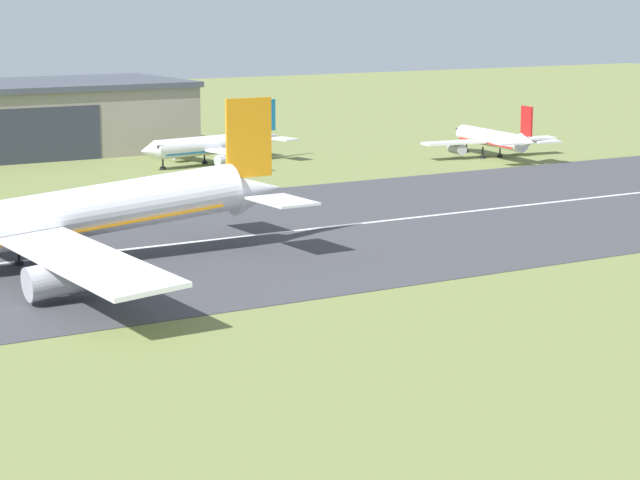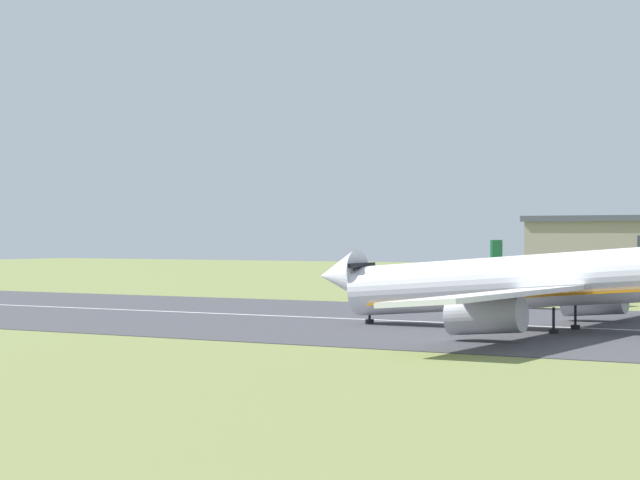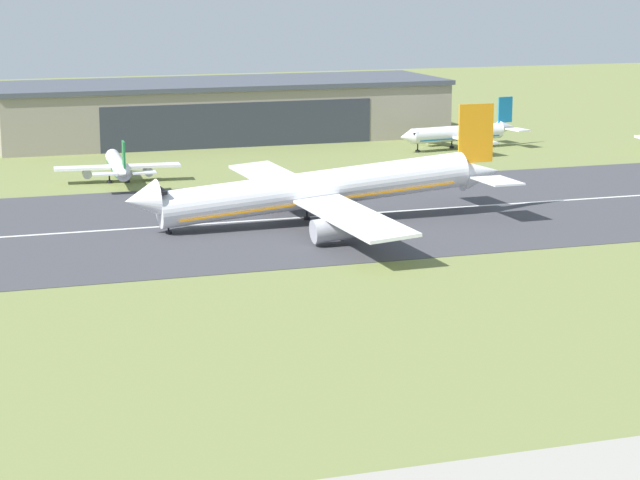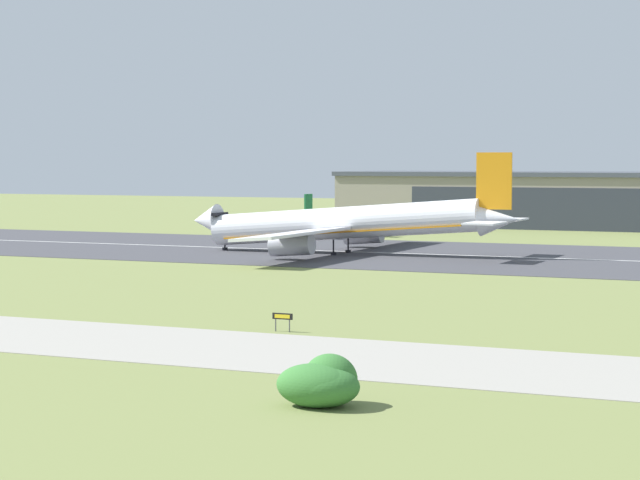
{
  "view_description": "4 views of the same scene",
  "coord_description": "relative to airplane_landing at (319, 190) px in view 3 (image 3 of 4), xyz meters",
  "views": [
    {
      "loc": [
        -54.27,
        11.81,
        24.7
      ],
      "look_at": [
        -7.97,
        87.62,
        7.46
      ],
      "focal_mm": 70.0,
      "sensor_mm": 36.0,
      "label": 1
    },
    {
      "loc": [
        19.36,
        17.26,
        8.45
      ],
      "look_at": [
        -27.6,
        94.88,
        8.12
      ],
      "focal_mm": 70.0,
      "sensor_mm": 36.0,
      "label": 2
    },
    {
      "loc": [
        -69.68,
        -30.08,
        32.2
      ],
      "look_at": [
        -28.73,
        89.7,
        5.03
      ],
      "focal_mm": 70.0,
      "sensor_mm": 36.0,
      "label": 3
    },
    {
      "loc": [
        54.21,
        -46.96,
        13.92
      ],
      "look_at": [
        -9.0,
        92.65,
        4.05
      ],
      "focal_mm": 70.0,
      "sensor_mm": 36.0,
      "label": 4
    }
  ],
  "objects": [
    {
      "name": "runway_centreline",
      "position": [
        18.01,
        4.5,
        -4.41
      ],
      "size": [
        330.75,
        0.7,
        0.01
      ],
      "primitive_type": "cube",
      "color": "silver",
      "rests_on": "runway_strip"
    },
    {
      "name": "airplane_parked_west",
      "position": [
        47.36,
        58.44,
        -1.58
      ],
      "size": [
        25.83,
        23.63,
        9.28
      ],
      "color": "white",
      "rests_on": "ground_plane"
    },
    {
      "name": "hangar_building",
      "position": [
        9.5,
        87.44,
        1.26
      ],
      "size": [
        88.37,
        27.67,
        11.44
      ],
      "color": "gray",
      "rests_on": "ground_plane"
    },
    {
      "name": "airplane_parked_centre",
      "position": [
        -19.24,
        40.8,
        -1.7
      ],
      "size": [
        19.73,
        24.44,
        7.93
      ],
      "color": "white",
      "rests_on": "ground_plane"
    },
    {
      "name": "runway_strip",
      "position": [
        18.01,
        4.5,
        -4.44
      ],
      "size": [
        367.49,
        55.65,
        0.06
      ],
      "primitive_type": "cube",
      "color": "#3D3D42",
      "rests_on": "ground_plane"
    },
    {
      "name": "airplane_landing",
      "position": [
        0.0,
        0.0,
        0.0
      ],
      "size": [
        52.04,
        57.58,
        14.97
      ],
      "color": "white",
      "rests_on": "ground_plane"
    }
  ]
}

